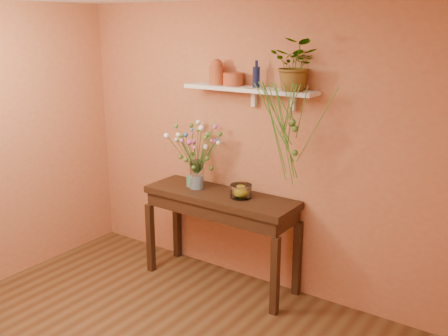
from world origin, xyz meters
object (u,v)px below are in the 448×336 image
spider_plant (296,64)px  blue_bottle (256,77)px  terracotta_jug (217,72)px  bouquet (196,142)px  sideboard (220,207)px  glass_vase (197,177)px  glass_bowl (241,192)px

spider_plant → blue_bottle: bearing=176.0°
terracotta_jug → blue_bottle: (0.42, 0.02, -0.02)m
terracotta_jug → bouquet: terracotta_jug is taller
sideboard → terracotta_jug: terracotta_jug is taller
glass_vase → bouquet: size_ratio=0.55×
sideboard → glass_vase: size_ratio=5.48×
blue_bottle → sideboard: bearing=-151.8°
sideboard → blue_bottle: blue_bottle is taller
terracotta_jug → glass_bowl: bearing=-18.3°
glass_bowl → bouquet: bearing=-177.6°
blue_bottle → glass_vase: 1.15m
terracotta_jug → blue_bottle: size_ratio=1.00×
sideboard → glass_bowl: 0.29m
spider_plant → glass_bowl: size_ratio=2.14×
sideboard → glass_bowl: (0.22, 0.02, 0.19)m
spider_plant → glass_vase: size_ratio=1.58×
glass_bowl → terracotta_jug: bearing=161.7°
blue_bottle → bouquet: blue_bottle is taller
spider_plant → sideboard: bearing=-169.7°
blue_bottle → spider_plant: size_ratio=0.54×
bouquet → blue_bottle: bearing=15.3°
terracotta_jug → spider_plant: spider_plant is taller
spider_plant → bouquet: (-0.97, -0.13, -0.76)m
sideboard → spider_plant: (0.69, 0.12, 1.37)m
blue_bottle → glass_bowl: size_ratio=1.16×
glass_vase → sideboard: bearing=-0.5°
sideboard → spider_plant: bearing=10.3°
terracotta_jug → glass_vase: bearing=-137.2°
sideboard → spider_plant: size_ratio=3.47×
sideboard → blue_bottle: (0.29, 0.15, 1.24)m
sideboard → terracotta_jug: size_ratio=6.43×
sideboard → terracotta_jug: (-0.14, 0.14, 1.26)m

